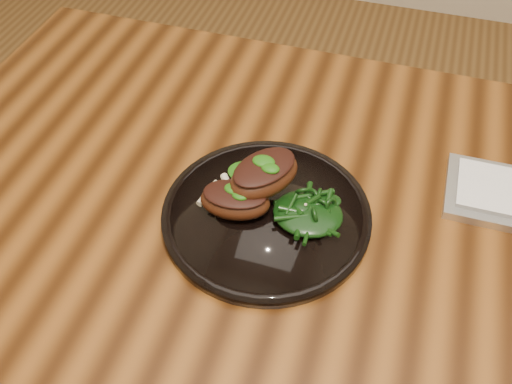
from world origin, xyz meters
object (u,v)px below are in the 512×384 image
plate (266,215)px  lamb_chop_front (235,200)px  greens_heap (308,210)px  desk (414,272)px

plate → lamb_chop_front: bearing=-166.3°
plate → lamb_chop_front: 0.05m
plate → greens_heap: bearing=5.2°
lamb_chop_front → greens_heap: size_ratio=1.09×
desk → plate: (-0.22, -0.03, 0.09)m
lamb_chop_front → greens_heap: (0.10, 0.02, -0.01)m
lamb_chop_front → plate: bearing=13.7°
plate → lamb_chop_front: (-0.04, -0.01, 0.03)m
plate → greens_heap: 0.06m
lamb_chop_front → desk: bearing=9.3°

